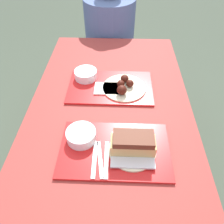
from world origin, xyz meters
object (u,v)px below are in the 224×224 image
object	(u,v)px
tray_near	(115,150)
brisket_sandwich_plate	(133,145)
tray_far	(110,87)
bowl_coleslaw_near	(81,135)
bowl_coleslaw_far	(86,74)
person_seated_across	(110,29)
wings_plate_far	(124,86)

from	to	relation	value
tray_near	brisket_sandwich_plate	world-z (taller)	brisket_sandwich_plate
tray_far	brisket_sandwich_plate	world-z (taller)	brisket_sandwich_plate
bowl_coleslaw_near	bowl_coleslaw_far	world-z (taller)	same
brisket_sandwich_plate	tray_far	bearing A→B (deg)	104.48
tray_near	tray_far	bearing A→B (deg)	95.11
person_seated_across	wings_plate_far	bearing A→B (deg)	-82.01
tray_far	bowl_coleslaw_far	size ratio (longest dim) A/B	3.61
brisket_sandwich_plate	bowl_coleslaw_far	distance (m)	0.55
brisket_sandwich_plate	person_seated_across	xyz separation A→B (m)	(-0.15, 1.20, -0.08)
tray_near	wings_plate_far	bearing A→B (deg)	84.45
tray_near	tray_far	size ratio (longest dim) A/B	1.00
tray_near	brisket_sandwich_plate	xyz separation A→B (m)	(0.07, -0.01, 0.05)
tray_near	wings_plate_far	world-z (taller)	wings_plate_far
bowl_coleslaw_near	tray_near	bearing A→B (deg)	-17.81
tray_near	bowl_coleslaw_near	size ratio (longest dim) A/B	3.61
brisket_sandwich_plate	bowl_coleslaw_far	world-z (taller)	brisket_sandwich_plate
tray_far	person_seated_across	xyz separation A→B (m)	(-0.04, 0.79, -0.04)
bowl_coleslaw_far	person_seated_across	xyz separation A→B (m)	(0.10, 0.72, -0.07)
brisket_sandwich_plate	wings_plate_far	bearing A→B (deg)	94.80
tray_near	bowl_coleslaw_far	size ratio (longest dim) A/B	3.61
brisket_sandwich_plate	tray_near	bearing A→B (deg)	172.73
wings_plate_far	tray_far	bearing A→B (deg)	165.57
brisket_sandwich_plate	bowl_coleslaw_far	bearing A→B (deg)	116.95
tray_far	bowl_coleslaw_near	bearing A→B (deg)	-106.31
tray_far	bowl_coleslaw_near	world-z (taller)	bowl_coleslaw_near
person_seated_across	tray_far	bearing A→B (deg)	-87.16
bowl_coleslaw_far	wings_plate_far	size ratio (longest dim) A/B	0.54
bowl_coleslaw_near	bowl_coleslaw_far	xyz separation A→B (m)	(-0.03, 0.43, 0.00)
bowl_coleslaw_near	bowl_coleslaw_far	size ratio (longest dim) A/B	1.00
wings_plate_far	person_seated_across	bearing A→B (deg)	97.99
tray_far	person_seated_across	world-z (taller)	person_seated_across
brisket_sandwich_plate	wings_plate_far	xyz separation A→B (m)	(-0.03, 0.40, -0.02)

